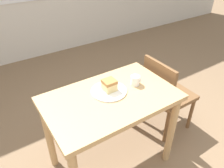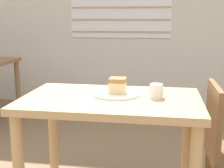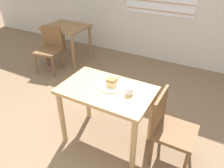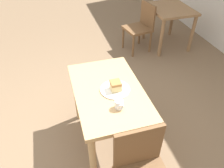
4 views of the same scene
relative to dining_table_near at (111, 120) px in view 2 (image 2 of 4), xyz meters
The scene contains 5 objects.
wall_back 2.66m from the dining_table_near, 90.95° to the left, with size 10.00×0.10×2.80m.
dining_table_near is the anchor object (origin of this frame).
plate 0.15m from the dining_table_near, 69.22° to the left, with size 0.27×0.27×0.01m.
cake_slice 0.20m from the dining_table_near, 64.65° to the left, with size 0.10×0.09×0.09m.
coffee_mug 0.31m from the dining_table_near, ahead, with size 0.08×0.07×0.08m.
Camera 2 is at (0.32, -1.19, 1.19)m, focal length 50.00 mm.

